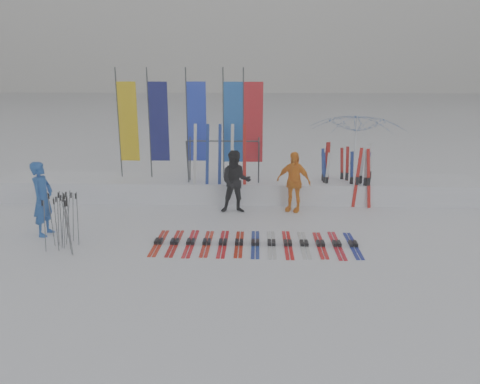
{
  "coord_description": "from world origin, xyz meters",
  "views": [
    {
      "loc": [
        0.58,
        -8.88,
        3.84
      ],
      "look_at": [
        0.2,
        1.6,
        1.0
      ],
      "focal_mm": 35.0,
      "sensor_mm": 36.0,
      "label": 1
    }
  ],
  "objects_px": {
    "tent_canopy": "(355,155)",
    "ski_row": "(255,243)",
    "person_black": "(236,182)",
    "person_yellow": "(293,182)",
    "ski_rack": "(224,155)",
    "person_blue": "(43,199)"
  },
  "relations": [
    {
      "from": "tent_canopy",
      "to": "ski_row",
      "type": "relative_size",
      "value": 0.63
    },
    {
      "from": "person_black",
      "to": "person_yellow",
      "type": "relative_size",
      "value": 1.03
    },
    {
      "from": "tent_canopy",
      "to": "ski_rack",
      "type": "height_order",
      "value": "tent_canopy"
    },
    {
      "from": "person_black",
      "to": "ski_row",
      "type": "height_order",
      "value": "person_black"
    },
    {
      "from": "person_yellow",
      "to": "tent_canopy",
      "type": "distance_m",
      "value": 2.56
    },
    {
      "from": "tent_canopy",
      "to": "person_black",
      "type": "bearing_deg",
      "value": -152.99
    },
    {
      "from": "person_blue",
      "to": "tent_canopy",
      "type": "height_order",
      "value": "tent_canopy"
    },
    {
      "from": "person_black",
      "to": "ski_row",
      "type": "relative_size",
      "value": 0.38
    },
    {
      "from": "person_blue",
      "to": "ski_rack",
      "type": "distance_m",
      "value": 4.95
    },
    {
      "from": "ski_row",
      "to": "person_blue",
      "type": "bearing_deg",
      "value": 174.54
    },
    {
      "from": "person_yellow",
      "to": "ski_rack",
      "type": "height_order",
      "value": "ski_rack"
    },
    {
      "from": "person_blue",
      "to": "person_yellow",
      "type": "bearing_deg",
      "value": -66.17
    },
    {
      "from": "person_blue",
      "to": "person_black",
      "type": "xyz_separation_m",
      "value": [
        4.38,
        1.9,
        -0.03
      ]
    },
    {
      "from": "person_blue",
      "to": "ski_row",
      "type": "bearing_deg",
      "value": -90.94
    },
    {
      "from": "person_black",
      "to": "ski_rack",
      "type": "bearing_deg",
      "value": 108.2
    },
    {
      "from": "ski_row",
      "to": "ski_rack",
      "type": "height_order",
      "value": "ski_rack"
    },
    {
      "from": "ski_rack",
      "to": "person_blue",
      "type": "bearing_deg",
      "value": -144.1
    },
    {
      "from": "person_blue",
      "to": "ski_rack",
      "type": "bearing_deg",
      "value": -49.58
    },
    {
      "from": "tent_canopy",
      "to": "ski_row",
      "type": "bearing_deg",
      "value": -125.4
    },
    {
      "from": "person_blue",
      "to": "person_yellow",
      "type": "relative_size",
      "value": 1.06
    },
    {
      "from": "person_blue",
      "to": "person_black",
      "type": "distance_m",
      "value": 4.77
    },
    {
      "from": "tent_canopy",
      "to": "person_blue",
      "type": "bearing_deg",
      "value": -154.94
    }
  ]
}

